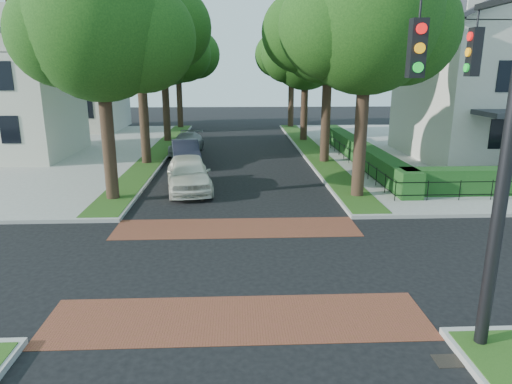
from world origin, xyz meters
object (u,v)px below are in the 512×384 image
Objects in this scene: parked_car_middle at (186,153)px; parked_car_rear at (187,143)px; traffic_signal at (495,124)px; parked_car_front at (189,173)px.

parked_car_rear is at bearing 85.51° from parked_car_middle.
traffic_signal is 1.75× the size of parked_car_middle.
parked_car_front reaches higher than parked_car_rear.
traffic_signal is 1.59× the size of parked_car_front.
parked_car_middle reaches higher than parked_car_rear.
parked_car_front is at bearing -92.14° from parked_car_middle.
parked_car_rear is (-1.15, 10.37, -0.17)m from parked_car_front.
traffic_signal reaches higher than parked_car_rear.
traffic_signal is 21.38m from parked_car_middle.
traffic_signal is at bearing -77.06° from parked_car_middle.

